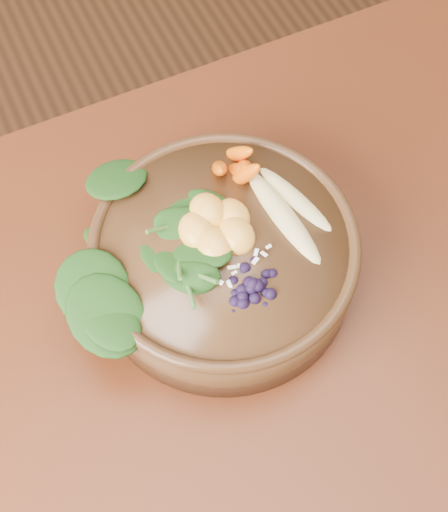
# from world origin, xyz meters

# --- Properties ---
(ground) EXTENTS (4.00, 4.00, 0.00)m
(ground) POSITION_xyz_m (0.00, 0.00, 0.00)
(ground) COLOR #381E0F
(ground) RESTS_ON ground
(dining_table) EXTENTS (1.60, 0.90, 0.75)m
(dining_table) POSITION_xyz_m (0.00, 0.00, 0.66)
(dining_table) COLOR #331C0C
(dining_table) RESTS_ON ground
(stoneware_bowl) EXTENTS (0.34, 0.34, 0.09)m
(stoneware_bowl) POSITION_xyz_m (-0.15, 0.11, 0.79)
(stoneware_bowl) COLOR #412713
(stoneware_bowl) RESTS_ON dining_table
(kale_heap) EXTENTS (0.22, 0.20, 0.05)m
(kale_heap) POSITION_xyz_m (-0.20, 0.17, 0.86)
(kale_heap) COLOR #1A4311
(kale_heap) RESTS_ON stoneware_bowl
(carrot_cluster) EXTENTS (0.07, 0.07, 0.09)m
(carrot_cluster) POSITION_xyz_m (-0.10, 0.20, 0.88)
(carrot_cluster) COLOR orange
(carrot_cluster) RESTS_ON stoneware_bowl
(banana_halves) EXTENTS (0.09, 0.18, 0.03)m
(banana_halves) POSITION_xyz_m (-0.06, 0.12, 0.85)
(banana_halves) COLOR #E0CC84
(banana_halves) RESTS_ON stoneware_bowl
(mandarin_cluster) EXTENTS (0.10, 0.11, 0.04)m
(mandarin_cluster) POSITION_xyz_m (-0.15, 0.13, 0.85)
(mandarin_cluster) COLOR #F3A334
(mandarin_cluster) RESTS_ON stoneware_bowl
(blueberry_pile) EXTENTS (0.16, 0.12, 0.04)m
(blueberry_pile) POSITION_xyz_m (-0.14, 0.05, 0.86)
(blueberry_pile) COLOR black
(blueberry_pile) RESTS_ON stoneware_bowl
(coconut_flakes) EXTENTS (0.11, 0.08, 0.01)m
(coconut_flakes) POSITION_xyz_m (-0.15, 0.09, 0.84)
(coconut_flakes) COLOR white
(coconut_flakes) RESTS_ON stoneware_bowl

